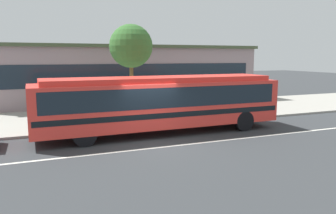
{
  "coord_description": "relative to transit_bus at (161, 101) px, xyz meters",
  "views": [
    {
      "loc": [
        -4.82,
        -13.3,
        3.69
      ],
      "look_at": [
        1.24,
        1.38,
        1.3
      ],
      "focal_mm": 35.9,
      "sensor_mm": 36.0,
      "label": 1
    }
  ],
  "objects": [
    {
      "name": "pedestrian_waiting_near_sign",
      "position": [
        -3.9,
        3.48,
        -0.53
      ],
      "size": [
        0.4,
        0.4,
        1.64
      ],
      "color": "#2F3834",
      "rests_on": "sidewalk_slab"
    },
    {
      "name": "ground_plane",
      "position": [
        -0.97,
        -1.61,
        -1.6
      ],
      "size": [
        120.0,
        120.0,
        0.0
      ],
      "primitive_type": "plane",
      "color": "#333638"
    },
    {
      "name": "sidewalk_slab",
      "position": [
        -0.97,
        5.35,
        -1.54
      ],
      "size": [
        60.0,
        8.0,
        0.12
      ],
      "primitive_type": "cube",
      "color": "#A09D92",
      "rests_on": "ground_plane"
    },
    {
      "name": "pedestrian_standing_by_tree",
      "position": [
        -4.86,
        2.91,
        -0.51
      ],
      "size": [
        0.48,
        0.48,
        1.66
      ],
      "color": "#6A6E58",
      "rests_on": "sidewalk_slab"
    },
    {
      "name": "lane_stripe_center",
      "position": [
        -0.97,
        -2.41,
        -1.59
      ],
      "size": [
        56.0,
        0.16,
        0.01
      ],
      "primitive_type": "cube",
      "color": "silver",
      "rests_on": "ground_plane"
    },
    {
      "name": "bus_stop_sign",
      "position": [
        5.16,
        1.71,
        0.03
      ],
      "size": [
        0.16,
        0.43,
        2.34
      ],
      "color": "gray",
      "rests_on": "sidewalk_slab"
    },
    {
      "name": "transit_bus",
      "position": [
        0.0,
        0.0,
        0.0
      ],
      "size": [
        11.89,
        2.54,
        2.74
      ],
      "color": "red",
      "rests_on": "ground_plane"
    },
    {
      "name": "street_tree_near_stop",
      "position": [
        -0.08,
        4.72,
        2.69
      ],
      "size": [
        2.59,
        2.59,
        5.49
      ],
      "color": "brown",
      "rests_on": "sidewalk_slab"
    },
    {
      "name": "pedestrian_walking_along_curb",
      "position": [
        1.21,
        3.07,
        -0.55
      ],
      "size": [
        0.48,
        0.48,
        1.6
      ],
      "color": "#2F2553",
      "rests_on": "sidewalk_slab"
    },
    {
      "name": "station_building",
      "position": [
        1.65,
        13.13,
        0.7
      ],
      "size": [
        20.83,
        9.09,
        4.57
      ],
      "color": "gray",
      "rests_on": "ground_plane"
    }
  ]
}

